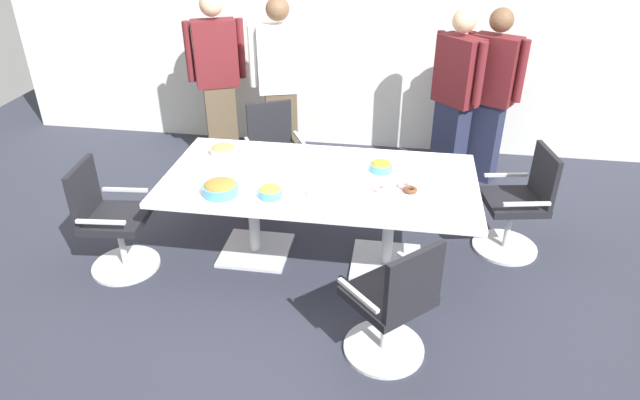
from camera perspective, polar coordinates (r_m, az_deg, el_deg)
ground_plane at (r=4.66m, az=0.00°, el=-5.94°), size 10.00×10.00×0.01m
back_wall at (r=6.31m, az=3.51°, el=17.64°), size 8.00×0.10×2.80m
conference_table at (r=4.32m, az=0.00°, el=0.86°), size 2.40×1.20×0.75m
office_chair_0 at (r=4.83m, az=19.78°, el=-0.70°), size 0.63×0.63×0.91m
office_chair_1 at (r=5.43m, az=-4.71°, el=4.48°), size 0.73×0.73×0.91m
office_chair_2 at (r=4.62m, az=-20.73°, el=-2.34°), size 0.59×0.59×0.91m
office_chair_3 at (r=3.57m, az=7.52°, el=-10.85°), size 0.76×0.76×0.91m
person_standing_0 at (r=6.07m, az=-10.49°, el=12.28°), size 0.59×0.38×1.80m
person_standing_1 at (r=5.82m, az=-4.12°, el=11.88°), size 0.61×0.34×1.79m
person_standing_2 at (r=5.71m, az=13.73°, el=10.40°), size 0.48×0.49×1.74m
person_standing_3 at (r=5.81m, az=17.09°, el=10.30°), size 0.57×0.40×1.74m
snack_bowl_chips_orange at (r=4.37m, az=6.32°, el=3.51°), size 0.18×0.18×0.09m
snack_bowl_chips_yellow at (r=3.99m, az=-5.14°, el=0.89°), size 0.17×0.17×0.09m
snack_bowl_pretzels at (r=4.07m, az=-10.23°, el=1.26°), size 0.26×0.26×0.11m
snack_bowl_cookies at (r=4.71m, az=-9.90°, el=5.14°), size 0.22×0.22×0.08m
donut_platter at (r=4.07m, az=7.74°, el=0.96°), size 0.33×0.32×0.04m
plate_stack at (r=4.03m, az=0.18°, el=0.88°), size 0.23×0.23×0.04m
napkin_pile at (r=4.52m, az=-1.62°, el=4.56°), size 0.14×0.14×0.08m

